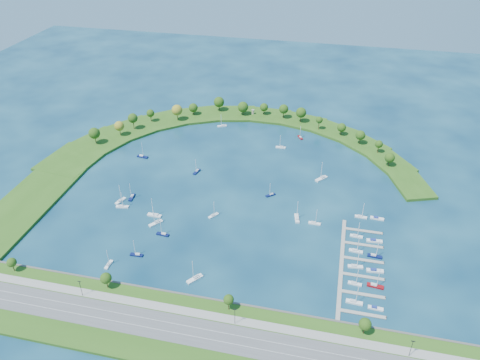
% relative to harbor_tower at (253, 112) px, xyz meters
% --- Properties ---
extents(ground, '(700.00, 700.00, 0.00)m').
position_rel_harbor_tower_xyz_m(ground, '(8.68, -116.72, -4.10)').
color(ground, '#07253E').
rests_on(ground, ground).
extents(south_shoreline, '(420.00, 43.10, 11.60)m').
position_rel_harbor_tower_xyz_m(south_shoreline, '(8.71, -239.60, -3.10)').
color(south_shoreline, '#295115').
rests_on(south_shoreline, ground).
extents(breakwater, '(286.74, 247.64, 2.00)m').
position_rel_harbor_tower_xyz_m(breakwater, '(-37.65, -68.00, -3.11)').
color(breakwater, '#295115').
rests_on(breakwater, ground).
extents(breakwater_trees, '(234.57, 91.66, 14.35)m').
position_rel_harbor_tower_xyz_m(breakwater_trees, '(-13.78, -27.85, 6.22)').
color(breakwater_trees, '#382314').
rests_on(breakwater_trees, breakwater).
extents(harbor_tower, '(2.60, 2.60, 4.09)m').
position_rel_harbor_tower_xyz_m(harbor_tower, '(0.00, 0.00, 0.00)').
color(harbor_tower, gray).
rests_on(harbor_tower, breakwater).
extents(dock_system, '(24.28, 82.00, 1.60)m').
position_rel_harbor_tower_xyz_m(dock_system, '(93.98, -177.72, -3.74)').
color(dock_system, gray).
rests_on(dock_system, ground).
extents(moored_boat_0, '(5.43, 7.21, 10.58)m').
position_rel_harbor_tower_xyz_m(moored_boat_0, '(46.53, -32.63, -3.23)').
color(moored_boat_0, maroon).
rests_on(moored_boat_0, ground).
extents(moored_boat_1, '(7.62, 2.40, 11.09)m').
position_rel_harbor_tower_xyz_m(moored_boat_1, '(-27.46, -195.85, -3.22)').
color(moored_boat_1, '#0A1343').
rests_on(moored_boat_1, ground).
extents(moored_boat_2, '(4.41, 9.28, 13.16)m').
position_rel_harbor_tower_xyz_m(moored_boat_2, '(57.38, -141.90, -3.16)').
color(moored_boat_2, white).
rests_on(moored_boat_2, ground).
extents(moored_boat_3, '(2.94, 8.32, 12.00)m').
position_rel_harbor_tower_xyz_m(moored_boat_3, '(-53.50, -143.57, -3.19)').
color(moored_boat_3, '#0A1343').
rests_on(moored_boat_3, ground).
extents(moored_boat_4, '(7.62, 2.40, 11.08)m').
position_rel_harbor_tower_xyz_m(moored_boat_4, '(68.61, -144.19, -3.22)').
color(moored_boat_4, white).
rests_on(moored_boat_4, ground).
extents(moored_boat_5, '(6.54, 5.96, 10.19)m').
position_rel_harbor_tower_xyz_m(moored_boat_5, '(36.80, -119.99, -3.24)').
color(moored_boat_5, '#0A1343').
rests_on(moored_boat_5, ground).
extents(moored_boat_6, '(2.28, 7.22, 10.50)m').
position_rel_harbor_tower_xyz_m(moored_boat_6, '(-39.36, -206.78, -3.23)').
color(moored_boat_6, white).
rests_on(moored_boat_6, ground).
extents(moored_boat_7, '(7.84, 2.47, 11.41)m').
position_rel_harbor_tower_xyz_m(moored_boat_7, '(33.42, -52.85, -3.21)').
color(moored_boat_7, white).
rests_on(moored_boat_7, ground).
extents(moored_boat_8, '(8.71, 9.52, 14.86)m').
position_rel_harbor_tower_xyz_m(moored_boat_8, '(68.76, -91.99, -3.10)').
color(moored_boat_8, white).
rests_on(moored_boat_8, ground).
extents(moored_boat_9, '(6.00, 7.21, 10.87)m').
position_rel_harbor_tower_xyz_m(moored_boat_9, '(5.34, -150.66, -3.22)').
color(moored_boat_9, white).
rests_on(moored_boat_9, ground).
extents(moored_boat_10, '(8.49, 3.69, 12.07)m').
position_rel_harbor_tower_xyz_m(moored_boat_10, '(-55.32, -154.84, -3.19)').
color(moored_boat_10, white).
rests_on(moored_boat_10, ground).
extents(moored_boat_11, '(7.64, 8.80, 13.45)m').
position_rel_harbor_tower_xyz_m(moored_boat_11, '(-27.41, -166.28, -3.15)').
color(moored_boat_11, white).
rests_on(moored_boat_11, ground).
extents(moored_boat_12, '(9.01, 3.68, 12.87)m').
position_rel_harbor_tower_xyz_m(moored_boat_12, '(-67.92, -91.29, -3.16)').
color(moored_boat_12, '#0A1343').
rests_on(moored_boat_12, ground).
extents(moored_boat_13, '(8.01, 2.88, 11.53)m').
position_rel_harbor_tower_xyz_m(moored_boat_13, '(-19.42, -175.38, -3.20)').
color(moored_boat_13, '#0A1343').
rests_on(moored_boat_13, ground).
extents(moored_boat_14, '(4.01, 8.25, 11.68)m').
position_rel_harbor_tower_xyz_m(moored_boat_14, '(-20.75, -102.70, -3.20)').
color(moored_boat_14, '#0A1343').
rests_on(moored_boat_14, ground).
extents(moored_boat_15, '(7.92, 9.03, 13.86)m').
position_rel_harbor_tower_xyz_m(moored_boat_15, '(10.69, -206.64, -3.13)').
color(moored_boat_15, white).
rests_on(moored_boat_15, ground).
extents(moored_boat_16, '(5.13, 8.85, 12.56)m').
position_rel_harbor_tower_xyz_m(moored_boat_16, '(-59.05, -149.17, -3.17)').
color(moored_boat_16, white).
rests_on(moored_boat_16, ground).
extents(moored_boat_17, '(8.08, 5.45, 11.62)m').
position_rel_harbor_tower_xyz_m(moored_boat_17, '(-21.70, -26.68, -3.20)').
color(moored_boat_17, white).
rests_on(moored_boat_17, ground).
extents(moored_boat_18, '(9.39, 3.25, 13.57)m').
position_rel_harbor_tower_xyz_m(moored_boat_18, '(-31.22, -158.88, -3.14)').
color(moored_boat_18, white).
rests_on(moored_boat_18, ground).
extents(docked_boat_0, '(8.60, 2.96, 12.42)m').
position_rel_harbor_tower_xyz_m(docked_boat_0, '(94.19, -204.20, -3.18)').
color(docked_boat_0, white).
rests_on(docked_boat_0, ground).
extents(docked_boat_1, '(7.66, 2.54, 1.54)m').
position_rel_harbor_tower_xyz_m(docked_boat_1, '(104.67, -205.76, -3.53)').
color(docked_boat_1, white).
rests_on(docked_boat_1, ground).
extents(docked_boat_2, '(7.37, 2.73, 10.59)m').
position_rel_harbor_tower_xyz_m(docked_boat_2, '(94.22, -190.93, -3.23)').
color(docked_boat_2, white).
rests_on(docked_boat_2, ground).
extents(docked_boat_3, '(8.93, 3.35, 12.82)m').
position_rel_harbor_tower_xyz_m(docked_boat_3, '(104.69, -190.33, -3.17)').
color(docked_boat_3, maroon).
rests_on(docked_boat_3, ground).
extents(docked_boat_4, '(8.55, 3.27, 12.25)m').
position_rel_harbor_tower_xyz_m(docked_boat_4, '(94.20, -177.77, -3.18)').
color(docked_boat_4, white).
rests_on(docked_boat_4, ground).
extents(docked_boat_5, '(9.44, 3.49, 1.88)m').
position_rel_harbor_tower_xyz_m(docked_boat_5, '(104.65, -178.79, -3.41)').
color(docked_boat_5, white).
rests_on(docked_boat_5, ground).
extents(docked_boat_6, '(8.04, 2.87, 11.59)m').
position_rel_harbor_tower_xyz_m(docked_boat_6, '(94.21, -164.67, -3.20)').
color(docked_boat_6, white).
rests_on(docked_boat_6, ground).
extents(docked_boat_7, '(8.31, 2.83, 12.02)m').
position_rel_harbor_tower_xyz_m(docked_boat_7, '(104.70, -166.67, -3.19)').
color(docked_boat_7, '#0A1343').
rests_on(docked_boat_7, ground).
extents(docked_boat_8, '(7.66, 2.59, 11.09)m').
position_rel_harbor_tower_xyz_m(docked_boat_8, '(94.21, -151.09, -3.22)').
color(docked_boat_8, white).
rests_on(docked_boat_8, ground).
extents(docked_boat_9, '(9.39, 3.23, 1.88)m').
position_rel_harbor_tower_xyz_m(docked_boat_9, '(104.65, -153.26, -3.41)').
color(docked_boat_9, white).
rests_on(docked_boat_9, ground).
extents(docked_boat_10, '(7.70, 2.60, 11.14)m').
position_rel_harbor_tower_xyz_m(docked_boat_10, '(96.61, -131.11, -3.21)').
color(docked_boat_10, white).
rests_on(docked_boat_10, ground).
extents(docked_boat_11, '(8.61, 2.99, 1.73)m').
position_rel_harbor_tower_xyz_m(docked_boat_11, '(106.56, -130.48, -3.46)').
color(docked_boat_11, white).
rests_on(docked_boat_11, ground).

